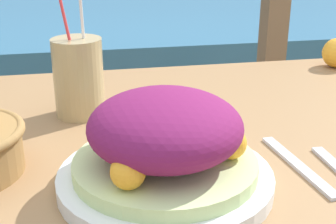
# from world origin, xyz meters

# --- Properties ---
(patio_table) EXTENTS (1.09, 0.96, 0.71)m
(patio_table) POSITION_xyz_m (0.00, 0.00, 0.62)
(patio_table) COLOR #997047
(patio_table) RESTS_ON ground_plane
(railing_fence) EXTENTS (2.80, 0.08, 1.15)m
(railing_fence) POSITION_xyz_m (0.00, 0.80, 0.81)
(railing_fence) COLOR brown
(railing_fence) RESTS_ON ground_plane
(sea_backdrop) EXTENTS (12.00, 4.00, 0.55)m
(sea_backdrop) POSITION_xyz_m (0.00, 3.30, 0.28)
(sea_backdrop) COLOR teal
(sea_backdrop) RESTS_ON ground_plane
(salad_plate) EXTENTS (0.27, 0.27, 0.12)m
(salad_plate) POSITION_xyz_m (-0.06, -0.06, 0.76)
(salad_plate) COLOR silver
(salad_plate) RESTS_ON patio_table
(drink_glass) EXTENTS (0.08, 0.08, 0.25)m
(drink_glass) POSITION_xyz_m (-0.16, 0.21, 0.77)
(drink_glass) COLOR tan
(drink_glass) RESTS_ON patio_table
(fork) EXTENTS (0.03, 0.18, 0.00)m
(fork) POSITION_xyz_m (0.13, -0.04, 0.71)
(fork) COLOR silver
(fork) RESTS_ON patio_table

